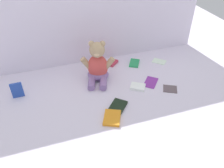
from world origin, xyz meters
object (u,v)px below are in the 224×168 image
(book_case_0, at_px, (112,63))
(teddy_bear, at_px, (98,66))
(book_case_7, at_px, (112,118))
(book_case_6, at_px, (17,90))
(book_case_2, at_px, (138,87))
(book_case_8, at_px, (134,63))
(book_case_1, at_px, (159,61))
(book_case_4, at_px, (118,106))
(book_case_5, at_px, (170,89))
(book_case_3, at_px, (151,82))

(book_case_0, bearing_deg, teddy_bear, -84.61)
(book_case_7, bearing_deg, book_case_6, 167.99)
(book_case_2, height_order, book_case_8, book_case_2)
(teddy_bear, xyz_separation_m, book_case_1, (0.54, 0.07, -0.11))
(teddy_bear, relative_size, book_case_6, 2.70)
(book_case_0, relative_size, book_case_6, 0.85)
(book_case_2, bearing_deg, book_case_7, 163.52)
(book_case_6, bearing_deg, book_case_4, -28.53)
(book_case_5, xyz_separation_m, book_case_7, (-0.47, -0.14, 0.01))
(book_case_5, distance_m, book_case_8, 0.40)
(book_case_1, relative_size, book_case_2, 1.04)
(book_case_3, distance_m, book_case_5, 0.15)
(book_case_2, height_order, book_case_7, same)
(book_case_3, relative_size, book_case_4, 1.05)
(book_case_1, relative_size, book_case_6, 0.95)
(book_case_5, bearing_deg, book_case_0, -119.58)
(book_case_7, xyz_separation_m, book_case_8, (0.37, 0.53, -0.00))
(book_case_2, relative_size, book_case_8, 0.86)
(book_case_7, bearing_deg, book_case_4, 76.86)
(teddy_bear, height_order, book_case_2, teddy_bear)
(teddy_bear, relative_size, book_case_1, 2.86)
(book_case_6, bearing_deg, book_case_2, -12.67)
(book_case_2, bearing_deg, book_case_6, 111.18)
(book_case_6, distance_m, book_case_8, 0.91)
(book_case_0, distance_m, book_case_1, 0.39)
(book_case_1, bearing_deg, book_case_4, 173.51)
(book_case_2, height_order, book_case_3, book_case_2)
(book_case_6, bearing_deg, book_case_0, 14.25)
(book_case_3, bearing_deg, book_case_4, -110.44)
(book_case_3, xyz_separation_m, book_case_8, (-0.01, 0.27, 0.00))
(book_case_2, bearing_deg, book_case_8, 14.39)
(book_case_5, distance_m, book_case_7, 0.50)
(book_case_2, height_order, book_case_6, book_case_6)
(book_case_6, distance_m, book_case_7, 0.66)
(book_case_5, bearing_deg, book_case_6, -75.67)
(book_case_2, distance_m, book_case_8, 0.32)
(book_case_3, bearing_deg, book_case_2, -125.91)
(book_case_2, xyz_separation_m, book_case_4, (-0.20, -0.15, -0.00))
(book_case_0, distance_m, book_case_4, 0.52)
(book_case_3, bearing_deg, book_case_5, -9.22)
(book_case_3, bearing_deg, book_case_8, 133.91)
(book_case_4, distance_m, book_case_7, 0.11)
(book_case_1, bearing_deg, book_case_0, 120.45)
(teddy_bear, distance_m, book_case_3, 0.40)
(book_case_0, xyz_separation_m, book_case_6, (-0.72, -0.20, 0.05))
(book_case_3, height_order, book_case_4, book_case_4)
(book_case_1, height_order, book_case_5, same)
(teddy_bear, height_order, book_case_5, teddy_bear)
(book_case_0, xyz_separation_m, book_case_8, (0.17, -0.06, -0.00))
(book_case_2, bearing_deg, teddy_bear, 83.06)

